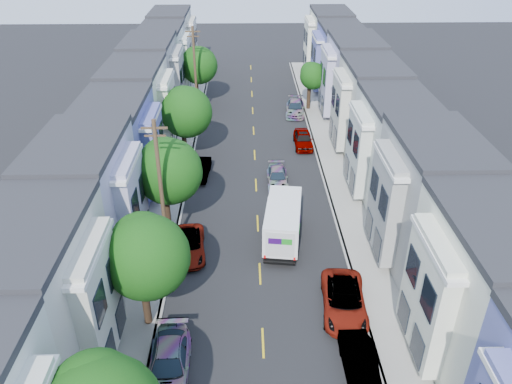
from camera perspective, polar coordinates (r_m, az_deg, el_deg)
The scene contains 25 objects.
ground at distance 33.40m, azimuth 0.45°, elevation -9.33°, with size 160.00×160.00×0.00m, color black.
road_slab at distance 45.98m, azimuth -0.08°, elevation 2.63°, with size 12.00×70.00×0.02m, color black.
curb_left at distance 46.24m, azimuth -7.61°, elevation 2.60°, with size 0.30×70.00×0.15m, color gray.
curb_right at distance 46.45m, azimuth 7.41°, elevation 2.75°, with size 0.30×70.00×0.15m, color gray.
sidewalk_left at distance 46.40m, azimuth -9.20°, elevation 2.57°, with size 2.60×70.00×0.15m, color gray.
sidewalk_right at distance 46.66m, azimuth 8.99°, elevation 2.76°, with size 2.60×70.00×0.15m, color gray.
centerline at distance 45.99m, azimuth -0.08°, elevation 2.62°, with size 0.12×70.00×0.01m, color gold.
townhouse_row_left at distance 47.12m, azimuth -13.78°, elevation 2.40°, with size 5.00×70.00×8.50m, color silver.
townhouse_row_right at distance 47.51m, azimuth 13.50°, elevation 2.68°, with size 5.00×70.00×8.50m, color silver.
tree_b at distance 27.55m, azimuth -12.57°, elevation -7.30°, with size 4.70×4.70×7.18m.
tree_c at distance 35.19m, azimuth -10.07°, elevation 2.28°, with size 4.70×4.70×7.44m.
tree_d at distance 46.26m, azimuth -8.07°, elevation 9.00°, with size 4.70×4.70×7.17m.
tree_e at distance 60.01m, azimuth -6.64°, elevation 14.16°, with size 4.34×4.34×7.14m.
tree_far_r at distance 59.22m, azimuth 6.46°, elevation 12.99°, with size 3.10×3.10×5.59m.
utility_pole_near at distance 32.56m, azimuth -10.77°, elevation -0.04°, with size 1.60×0.26×10.00m.
utility_pole_far at distance 56.41m, azimuth -6.96°, elevation 13.33°, with size 1.60×0.26×10.00m.
fedex_truck at distance 35.48m, azimuth 3.09°, elevation -3.39°, with size 2.40×6.22×2.99m.
lead_sedan at distance 43.34m, azimuth 2.44°, elevation 1.70°, with size 1.76×4.19×1.26m, color black.
parked_left_b at distance 27.39m, azimuth -9.92°, elevation -18.83°, with size 2.12×5.06×1.52m, color black.
parked_left_c at distance 35.05m, azimuth -7.73°, elevation -6.10°, with size 2.24×4.85×1.35m, color gray.
parked_left_d at distance 44.75m, azimuth -6.34°, elevation 2.57°, with size 1.43×4.06×1.35m, color #3A0F0D.
parked_right_a at distance 27.54m, azimuth 11.82°, elevation -18.82°, with size 1.55×4.38×1.46m, color slate.
parked_right_b at distance 30.76m, azimuth 10.02°, elevation -12.15°, with size 2.53×5.48×1.52m, color white.
parked_right_c at distance 50.42m, azimuth 5.41°, elevation 6.01°, with size 1.79×4.69×1.52m, color black.
parked_right_d at distance 58.63m, azimuth 4.49°, elevation 9.55°, with size 2.07×4.92×1.48m, color #100B42.
Camera 1 is at (-0.82, -25.80, 21.20)m, focal length 35.00 mm.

